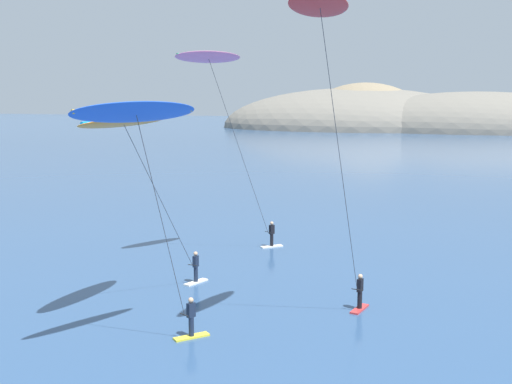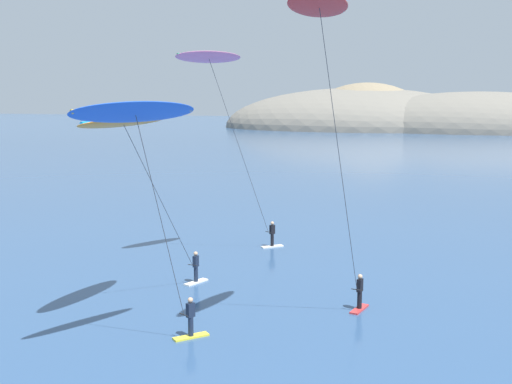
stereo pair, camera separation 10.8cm
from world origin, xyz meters
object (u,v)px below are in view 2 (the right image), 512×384
(kitesurfer_orange, at_px, (130,135))
(kitesurfer_red, at_px, (324,38))
(kitesurfer_pink, at_px, (215,75))
(kitesurfer_blue, at_px, (141,131))

(kitesurfer_orange, bearing_deg, kitesurfer_red, -1.02)
(kitesurfer_orange, xyz_separation_m, kitesurfer_pink, (-0.32, 10.72, 2.89))
(kitesurfer_blue, height_order, kitesurfer_pink, kitesurfer_pink)
(kitesurfer_red, distance_m, kitesurfer_pink, 14.10)
(kitesurfer_orange, height_order, kitesurfer_red, kitesurfer_red)
(kitesurfer_pink, bearing_deg, kitesurfer_red, -50.61)
(kitesurfer_red, height_order, kitesurfer_blue, kitesurfer_red)
(kitesurfer_orange, distance_m, kitesurfer_pink, 11.10)
(kitesurfer_pink, bearing_deg, kitesurfer_orange, -88.26)
(kitesurfer_orange, relative_size, kitesurfer_pink, 0.78)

